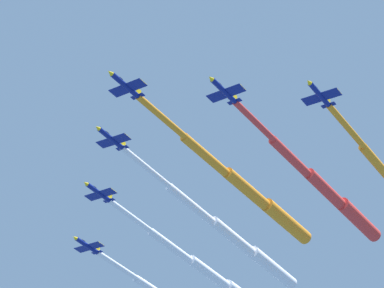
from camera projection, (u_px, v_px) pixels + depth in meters
name	position (u px, v px, depth m)	size (l,w,h in m)	color
jet_lead	(252.00, 193.00, 202.52)	(64.69, 47.56, 3.94)	navy
jet_port_inner	(329.00, 193.00, 203.56)	(61.72, 45.90, 3.90)	navy
jet_starboard_inner	(238.00, 241.00, 223.31)	(70.48, 53.90, 3.97)	navy
jet_starboard_mid	(213.00, 276.00, 236.31)	(66.79, 50.66, 3.91)	navy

